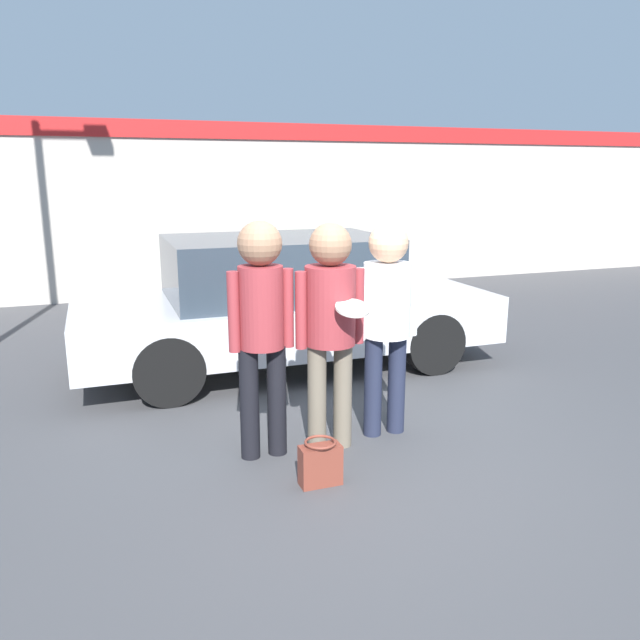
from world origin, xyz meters
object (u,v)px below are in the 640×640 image
(person_left, at_px, (261,318))
(shrub, at_px, (331,264))
(person_right, at_px, (387,309))
(parked_car_near, at_px, (284,302))
(handbag, at_px, (320,463))
(person_middle_with_frisbee, at_px, (330,314))

(person_left, height_order, shrub, person_left)
(person_left, bearing_deg, person_right, 3.81)
(person_right, height_order, parked_car_near, person_right)
(person_right, distance_m, parked_car_near, 2.19)
(person_left, distance_m, parked_car_near, 2.41)
(shrub, relative_size, handbag, 3.24)
(person_middle_with_frisbee, xyz_separation_m, person_right, (0.54, 0.11, -0.02))
(person_left, xyz_separation_m, shrub, (2.94, 6.24, -0.58))
(person_right, relative_size, parked_car_near, 0.39)
(person_left, xyz_separation_m, handbag, (0.26, -0.60, -0.96))
(handbag, bearing_deg, shrub, 68.58)
(handbag, bearing_deg, parked_car_near, 78.35)
(person_left, height_order, parked_car_near, person_left)
(person_middle_with_frisbee, bearing_deg, person_left, 175.68)
(handbag, bearing_deg, person_right, 39.27)
(person_left, relative_size, shrub, 1.70)
(shrub, bearing_deg, person_middle_with_frisbee, -110.91)
(person_left, relative_size, person_middle_with_frisbee, 1.01)
(person_left, height_order, person_right, person_left)
(parked_car_near, distance_m, shrub, 4.54)
(person_middle_with_frisbee, relative_size, shrub, 1.67)
(shrub, distance_m, handbag, 7.36)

